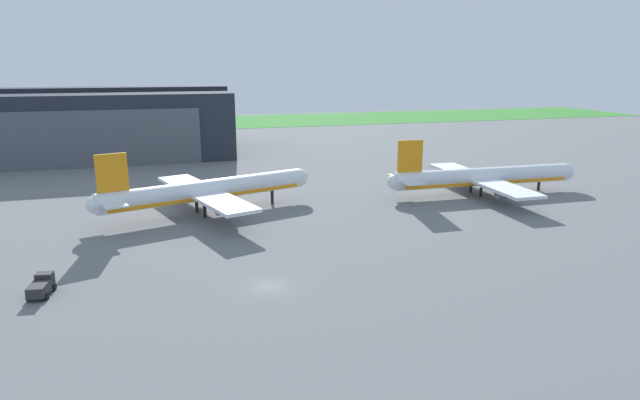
{
  "coord_description": "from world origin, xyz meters",
  "views": [
    {
      "loc": [
        -10.66,
        -58.07,
        25.3
      ],
      "look_at": [
        11.4,
        17.72,
        5.27
      ],
      "focal_mm": 30.25,
      "sensor_mm": 36.0,
      "label": 1
    }
  ],
  "objects_px": {
    "airliner_far_left": "(207,191)",
    "fuel_bowser": "(41,286)",
    "maintenance_hangar": "(87,124)",
    "airliner_far_right": "(483,177)"
  },
  "relations": [
    {
      "from": "airliner_far_left",
      "to": "airliner_far_right",
      "type": "xyz_separation_m",
      "value": [
        53.6,
        -0.67,
        -0.65
      ]
    },
    {
      "from": "maintenance_hangar",
      "to": "airliner_far_left",
      "type": "height_order",
      "value": "maintenance_hangar"
    },
    {
      "from": "maintenance_hangar",
      "to": "airliner_far_right",
      "type": "distance_m",
      "value": 108.24
    },
    {
      "from": "airliner_far_left",
      "to": "airliner_far_right",
      "type": "distance_m",
      "value": 53.61
    },
    {
      "from": "maintenance_hangar",
      "to": "fuel_bowser",
      "type": "bearing_deg",
      "value": -86.59
    },
    {
      "from": "airliner_far_left",
      "to": "fuel_bowser",
      "type": "relative_size",
      "value": 8.62
    },
    {
      "from": "maintenance_hangar",
      "to": "airliner_far_right",
      "type": "relative_size",
      "value": 1.89
    },
    {
      "from": "airliner_far_left",
      "to": "fuel_bowser",
      "type": "distance_m",
      "value": 36.0
    },
    {
      "from": "airliner_far_left",
      "to": "fuel_bowser",
      "type": "bearing_deg",
      "value": -125.73
    },
    {
      "from": "airliner_far_left",
      "to": "fuel_bowser",
      "type": "xyz_separation_m",
      "value": [
        -20.95,
        -29.12,
        -3.05
      ]
    }
  ]
}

